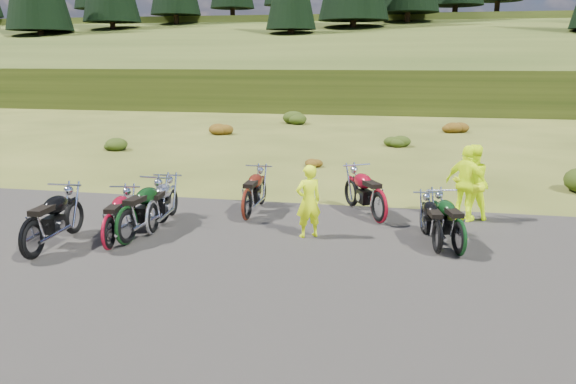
% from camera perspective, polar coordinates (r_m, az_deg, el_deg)
% --- Properties ---
extents(ground, '(300.00, 300.00, 0.00)m').
position_cam_1_polar(ground, '(11.19, -2.89, -6.37)').
color(ground, '#383F15').
rests_on(ground, ground).
extents(gravel_pad, '(20.00, 12.00, 0.04)m').
position_cam_1_polar(gravel_pad, '(9.40, -5.89, -10.43)').
color(gravel_pad, black).
rests_on(gravel_pad, ground).
extents(hill_slope, '(300.00, 45.97, 9.37)m').
position_cam_1_polar(hill_slope, '(60.37, 8.84, 9.81)').
color(hill_slope, '#273612').
rests_on(hill_slope, ground).
extents(hill_plateau, '(300.00, 90.00, 9.17)m').
position_cam_1_polar(hill_plateau, '(120.28, 10.16, 11.57)').
color(hill_plateau, '#273612').
rests_on(hill_plateau, ground).
extents(shrub_1, '(1.03, 1.03, 0.61)m').
position_cam_1_polar(shrub_1, '(24.72, -17.23, 4.82)').
color(shrub_1, black).
rests_on(shrub_1, ground).
extents(shrub_2, '(1.30, 1.30, 0.77)m').
position_cam_1_polar(shrub_2, '(28.41, -6.96, 6.55)').
color(shrub_2, '#602D0C').
rests_on(shrub_2, ground).
extents(shrub_3, '(1.56, 1.56, 0.92)m').
position_cam_1_polar(shrub_3, '(32.80, 0.80, 7.72)').
color(shrub_3, black).
rests_on(shrub_3, ground).
extents(shrub_4, '(0.77, 0.77, 0.45)m').
position_cam_1_polar(shrub_4, '(19.95, 2.39, 3.22)').
color(shrub_4, '#602D0C').
rests_on(shrub_4, ground).
extents(shrub_5, '(1.03, 1.03, 0.61)m').
position_cam_1_polar(shrub_5, '(24.94, 10.92, 5.26)').
color(shrub_5, black).
rests_on(shrub_5, ground).
extents(shrub_6, '(1.30, 1.30, 0.77)m').
position_cam_1_polar(shrub_6, '(30.32, 16.55, 6.54)').
color(shrub_6, '#602D0C').
rests_on(shrub_6, ground).
extents(motorcycle_0, '(0.89, 2.36, 1.22)m').
position_cam_1_polar(motorcycle_0, '(11.93, -24.34, -6.33)').
color(motorcycle_0, black).
rests_on(motorcycle_0, ground).
extents(motorcycle_1, '(1.00, 2.15, 1.08)m').
position_cam_1_polar(motorcycle_1, '(11.92, -17.63, -5.74)').
color(motorcycle_1, maroon).
rests_on(motorcycle_1, ground).
extents(motorcycle_2, '(0.94, 2.35, 1.20)m').
position_cam_1_polar(motorcycle_2, '(12.14, -15.97, -5.27)').
color(motorcycle_2, black).
rests_on(motorcycle_2, ground).
extents(motorcycle_3, '(0.90, 2.18, 1.12)m').
position_cam_1_polar(motorcycle_3, '(12.70, -13.55, -4.30)').
color(motorcycle_3, silver).
rests_on(motorcycle_3, ground).
extents(motorcycle_4, '(0.73, 2.16, 1.13)m').
position_cam_1_polar(motorcycle_4, '(13.40, -4.18, -3.00)').
color(motorcycle_4, '#53180D').
rests_on(motorcycle_4, ground).
extents(motorcycle_5, '(0.95, 2.02, 1.02)m').
position_cam_1_polar(motorcycle_5, '(11.55, 14.84, -6.18)').
color(motorcycle_5, black).
rests_on(motorcycle_5, ground).
extents(motorcycle_6, '(1.78, 2.36, 1.19)m').
position_cam_1_polar(motorcycle_6, '(13.32, 9.15, -3.23)').
color(motorcycle_6, maroon).
rests_on(motorcycle_6, ground).
extents(motorcycle_7, '(1.20, 2.16, 1.08)m').
position_cam_1_polar(motorcycle_7, '(11.56, 16.86, -6.30)').
color(motorcycle_7, black).
rests_on(motorcycle_7, ground).
extents(person_middle, '(0.69, 0.63, 1.58)m').
position_cam_1_polar(person_middle, '(11.96, 2.09, -1.07)').
color(person_middle, '#DEFE0D').
rests_on(person_middle, ground).
extents(person_right_a, '(1.04, 0.92, 1.80)m').
position_cam_1_polar(person_right_a, '(13.93, 18.08, 0.82)').
color(person_right_a, '#DEFE0D').
rests_on(person_right_a, ground).
extents(person_right_b, '(1.11, 0.96, 1.79)m').
position_cam_1_polar(person_right_b, '(13.78, 17.68, 0.71)').
color(person_right_b, '#DEFE0D').
rests_on(person_right_b, ground).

